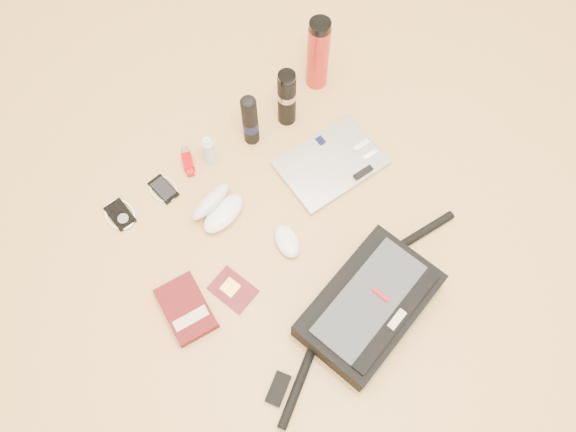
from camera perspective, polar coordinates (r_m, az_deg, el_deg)
The scene contains 14 objects.
ground at distance 1.66m, azimuth 2.35°, elevation -3.42°, with size 4.00×4.00×0.00m, color tan.
messenger_bag at distance 1.57m, azimuth 8.24°, elevation -9.06°, with size 0.78×0.32×0.11m.
laptop at distance 1.78m, azimuth 4.41°, elevation 5.37°, with size 0.32×0.23×0.03m.
book at distance 1.62m, azimuth -10.27°, elevation -9.23°, with size 0.14×0.19×0.03m.
passport at distance 1.63m, azimuth -5.63°, elevation -7.45°, with size 0.12×0.14×0.01m.
mouse at distance 1.65m, azimuth -0.08°, elevation -2.59°, with size 0.09×0.12×0.04m.
sunglasses_case at distance 1.69m, azimuth -7.20°, elevation 0.85°, with size 0.18×0.16×0.09m.
ipod at distance 1.77m, azimuth -16.69°, elevation 0.13°, with size 0.09×0.10×0.01m.
phone at distance 1.78m, azimuth -12.54°, elevation 2.68°, with size 0.08×0.10×0.01m.
inhaler at distance 1.80m, azimuth -10.15°, elevation 5.52°, with size 0.06×0.10×0.03m.
spray_bottle at distance 1.76m, azimuth -8.00°, elevation 6.56°, with size 0.04×0.04×0.13m.
aerosol_can at distance 1.75m, azimuth -3.87°, elevation 9.69°, with size 0.05×0.05×0.21m.
thermos_black at distance 1.78m, azimuth -0.12°, elevation 11.91°, with size 0.08×0.08×0.22m.
thermos_red at distance 1.86m, azimuth 3.07°, elevation 16.09°, with size 0.08×0.08×0.28m.
Camera 1 is at (-0.41, -0.42, 1.56)m, focal length 35.00 mm.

